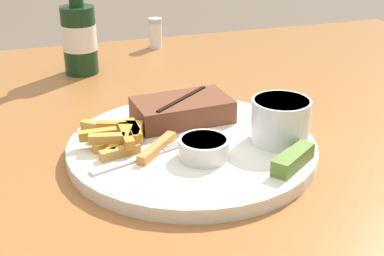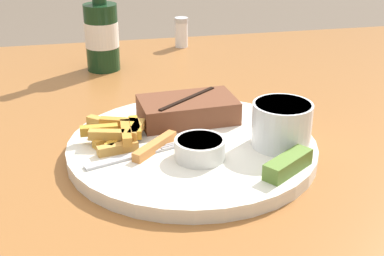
{
  "view_description": "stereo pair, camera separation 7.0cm",
  "coord_description": "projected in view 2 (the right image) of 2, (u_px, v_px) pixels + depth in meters",
  "views": [
    {
      "loc": [
        -0.2,
        -0.6,
        1.11
      ],
      "look_at": [
        0.0,
        0.0,
        0.82
      ],
      "focal_mm": 50.0,
      "sensor_mm": 36.0,
      "label": 1
    },
    {
      "loc": [
        -0.13,
        -0.62,
        1.11
      ],
      "look_at": [
        0.0,
        0.0,
        0.82
      ],
      "focal_mm": 50.0,
      "sensor_mm": 36.0,
      "label": 2
    }
  ],
  "objects": [
    {
      "name": "dining_table",
      "position": [
        192.0,
        200.0,
        0.74
      ],
      "size": [
        1.44,
        1.19,
        0.78
      ],
      "color": "#935B2D",
      "rests_on": "ground_plane"
    },
    {
      "name": "dinner_plate",
      "position": [
        192.0,
        148.0,
        0.71
      ],
      "size": [
        0.33,
        0.33,
        0.02
      ],
      "color": "silver",
      "rests_on": "dining_table"
    },
    {
      "name": "steak_portion",
      "position": [
        188.0,
        110.0,
        0.76
      ],
      "size": [
        0.14,
        0.09,
        0.03
      ],
      "color": "brown",
      "rests_on": "dinner_plate"
    },
    {
      "name": "fries_pile",
      "position": [
        123.0,
        134.0,
        0.7
      ],
      "size": [
        0.12,
        0.14,
        0.02
      ],
      "color": "#C5812F",
      "rests_on": "dinner_plate"
    },
    {
      "name": "coleslaw_cup",
      "position": [
        282.0,
        122.0,
        0.68
      ],
      "size": [
        0.08,
        0.08,
        0.06
      ],
      "color": "white",
      "rests_on": "dinner_plate"
    },
    {
      "name": "dipping_sauce_cup",
      "position": [
        199.0,
        148.0,
        0.66
      ],
      "size": [
        0.06,
        0.06,
        0.03
      ],
      "color": "silver",
      "rests_on": "dinner_plate"
    },
    {
      "name": "pickle_spear",
      "position": [
        288.0,
        164.0,
        0.63
      ],
      "size": [
        0.07,
        0.06,
        0.02
      ],
      "color": "#567A2D",
      "rests_on": "dinner_plate"
    },
    {
      "name": "fork_utensil",
      "position": [
        132.0,
        156.0,
        0.66
      ],
      "size": [
        0.13,
        0.05,
        0.0
      ],
      "rotation": [
        0.0,
        0.0,
        6.61
      ],
      "color": "#B7B7BC",
      "rests_on": "dinner_plate"
    },
    {
      "name": "beer_bottle",
      "position": [
        102.0,
        33.0,
        1.01
      ],
      "size": [
        0.06,
        0.06,
        0.2
      ],
      "color": "#143319",
      "rests_on": "dining_table"
    },
    {
      "name": "salt_shaker",
      "position": [
        181.0,
        32.0,
        1.17
      ],
      "size": [
        0.03,
        0.03,
        0.07
      ],
      "color": "white",
      "rests_on": "dining_table"
    }
  ]
}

